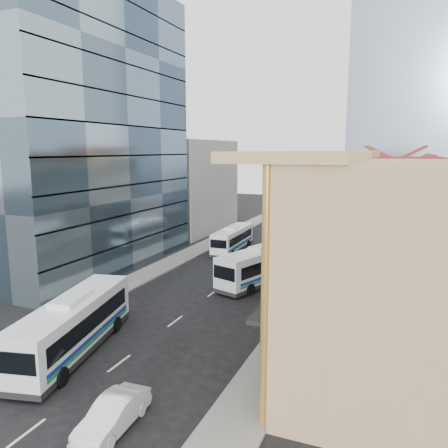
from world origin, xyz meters
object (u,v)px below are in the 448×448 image
at_px(bus_left_far, 233,238).
at_px(bus_left_near, 73,324).
at_px(bus_right, 263,264).
at_px(sedan_right, 113,414).
at_px(shophouse_tan, 376,273).
at_px(office_tower, 80,127).

bearing_deg(bus_left_far, bus_left_near, -90.06).
relative_size(bus_right, sedan_right, 2.61).
bearing_deg(shophouse_tan, sedan_right, -138.57).
height_order(office_tower, bus_left_near, office_tower).
xyz_separation_m(shophouse_tan, bus_left_far, (-18.23, 26.01, -4.41)).
xyz_separation_m(shophouse_tan, bus_left_near, (-17.46, -3.84, -4.13)).
distance_m(office_tower, bus_left_near, 25.96).
bearing_deg(office_tower, bus_left_far, 43.25).
xyz_separation_m(bus_left_near, bus_left_far, (-0.77, 29.85, -0.28)).
xyz_separation_m(office_tower, bus_right, (20.26, 0.64, -13.15)).
distance_m(shophouse_tan, office_tower, 35.19).
bearing_deg(shophouse_tan, bus_left_near, -167.61).
xyz_separation_m(bus_left_far, bus_right, (7.50, -11.37, 0.26)).
relative_size(bus_left_far, bus_right, 0.86).
relative_size(office_tower, bus_left_far, 3.03).
height_order(bus_left_near, sedan_right, bus_left_near).
bearing_deg(bus_right, shophouse_tan, -34.94).
height_order(office_tower, bus_right, office_tower).
height_order(shophouse_tan, bus_left_far, shophouse_tan).
bearing_deg(bus_left_far, bus_right, -58.13).
xyz_separation_m(bus_right, sedan_right, (0.19, -23.95, -1.12)).
height_order(shophouse_tan, bus_right, shophouse_tan).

